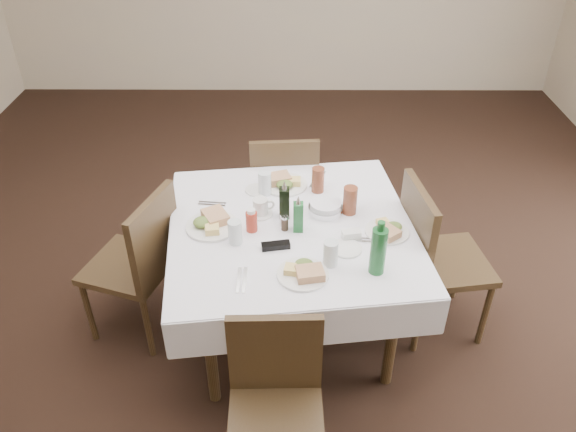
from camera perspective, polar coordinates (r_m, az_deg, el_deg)
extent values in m
plane|color=black|center=(3.67, -1.21, -8.49)|extent=(7.00, 7.00, 0.00)
cylinder|color=#31200F|center=(2.91, -7.91, -13.50)|extent=(0.06, 0.06, 0.72)
cylinder|color=#31200F|center=(3.60, -8.02, -2.34)|extent=(0.06, 0.06, 0.72)
cylinder|color=#31200F|center=(3.01, 10.55, -11.79)|extent=(0.06, 0.06, 0.72)
cylinder|color=#31200F|center=(3.68, 6.66, -1.28)|extent=(0.06, 0.06, 0.72)
cube|color=#31200F|center=(3.02, 0.35, -1.40)|extent=(1.31, 1.31, 0.03)
cube|color=white|center=(3.00, 0.36, -1.07)|extent=(1.44, 1.44, 0.01)
cube|color=white|center=(3.60, -0.94, 3.50)|extent=(1.28, 0.17, 0.22)
cube|color=white|center=(2.60, 2.17, -11.39)|extent=(1.28, 0.17, 0.22)
cube|color=white|center=(3.20, 11.86, -1.83)|extent=(0.17, 1.28, 0.22)
cube|color=white|center=(3.07, -11.67, -3.56)|extent=(0.17, 1.28, 0.22)
cube|color=#31200F|center=(3.89, -0.53, 2.69)|extent=(0.47, 0.47, 0.04)
cube|color=#31200F|center=(3.59, -0.35, 4.21)|extent=(0.44, 0.07, 0.48)
cylinder|color=#31200F|center=(4.18, 1.91, 1.57)|extent=(0.04, 0.04, 0.45)
cylinder|color=#31200F|center=(3.87, 2.45, -1.50)|extent=(0.04, 0.04, 0.45)
cylinder|color=#31200F|center=(4.16, -3.27, 1.37)|extent=(0.04, 0.04, 0.45)
cylinder|color=#31200F|center=(3.85, -3.13, -1.73)|extent=(0.04, 0.04, 0.45)
cube|color=#31200F|center=(2.56, -1.24, -20.32)|extent=(0.42, 0.42, 0.04)
cube|color=#31200F|center=(2.50, -1.31, -13.88)|extent=(0.41, 0.05, 0.45)
cylinder|color=#31200F|center=(2.84, -4.98, -19.79)|extent=(0.03, 0.03, 0.42)
cylinder|color=#31200F|center=(2.84, 2.61, -19.72)|extent=(0.03, 0.03, 0.42)
cube|color=#31200F|center=(3.34, 15.73, -4.56)|extent=(0.53, 0.53, 0.04)
cube|color=#31200F|center=(3.11, 12.89, -1.40)|extent=(0.11, 0.46, 0.50)
cylinder|color=#31200F|center=(3.44, 19.42, -9.30)|extent=(0.04, 0.04, 0.47)
cylinder|color=#31200F|center=(3.29, 13.09, -10.30)|extent=(0.04, 0.04, 0.47)
cylinder|color=#31200F|center=(3.69, 16.90, -5.11)|extent=(0.04, 0.04, 0.47)
cylinder|color=#31200F|center=(3.56, 11.00, -5.84)|extent=(0.04, 0.04, 0.47)
cube|color=#31200F|center=(3.33, -15.82, -4.93)|extent=(0.56, 0.56, 0.04)
cube|color=#31200F|center=(3.09, -13.35, -2.29)|extent=(0.18, 0.44, 0.49)
cylinder|color=#31200F|center=(3.69, -16.24, -5.19)|extent=(0.04, 0.04, 0.46)
cylinder|color=#31200F|center=(3.51, -10.92, -6.60)|extent=(0.04, 0.04, 0.46)
cylinder|color=#31200F|center=(3.47, -19.61, -9.01)|extent=(0.04, 0.04, 0.46)
cylinder|color=#31200F|center=(3.28, -14.07, -10.78)|extent=(0.04, 0.04, 0.46)
cylinder|color=white|center=(3.33, -0.32, 3.21)|extent=(0.27, 0.27, 0.01)
cube|color=#AF7142|center=(3.34, -0.98, 3.82)|extent=(0.16, 0.15, 0.04)
cube|color=#EDC169|center=(3.32, 0.53, 3.55)|extent=(0.09, 0.07, 0.03)
ellipsoid|color=#385F1A|center=(3.28, -0.35, 3.23)|extent=(0.10, 0.09, 0.04)
cylinder|color=white|center=(2.68, 1.51, -5.93)|extent=(0.25, 0.25, 0.01)
cube|color=#AF7142|center=(2.65, 2.25, -5.83)|extent=(0.14, 0.12, 0.04)
cube|color=#EDC169|center=(2.67, 0.53, -5.46)|extent=(0.09, 0.08, 0.03)
ellipsoid|color=#385F1A|center=(2.70, 1.65, -4.93)|extent=(0.09, 0.08, 0.04)
cylinder|color=white|center=(2.99, 10.01, -1.57)|extent=(0.23, 0.23, 0.01)
cube|color=#AF7142|center=(2.95, 10.05, -1.62)|extent=(0.15, 0.15, 0.04)
cube|color=#EDC169|center=(3.01, 9.70, -0.79)|extent=(0.08, 0.09, 0.03)
ellipsoid|color=#385F1A|center=(2.99, 10.72, -1.05)|extent=(0.09, 0.08, 0.04)
cylinder|color=white|center=(3.01, -7.71, -1.02)|extent=(0.28, 0.28, 0.01)
cube|color=#AF7142|center=(3.03, -7.39, -0.06)|extent=(0.17, 0.18, 0.05)
cube|color=#EDC169|center=(2.96, -7.72, -1.20)|extent=(0.09, 0.10, 0.04)
ellipsoid|color=#385F1A|center=(3.00, -8.65, -0.61)|extent=(0.10, 0.09, 0.05)
cylinder|color=white|center=(3.29, -3.15, 2.65)|extent=(0.14, 0.14, 0.01)
cylinder|color=white|center=(2.85, 5.98, -3.30)|extent=(0.16, 0.16, 0.01)
cylinder|color=silver|center=(3.23, -2.37, 3.37)|extent=(0.08, 0.08, 0.14)
cylinder|color=silver|center=(2.71, 4.35, -3.80)|extent=(0.07, 0.07, 0.13)
cylinder|color=silver|center=(3.12, 6.18, 1.68)|extent=(0.06, 0.06, 0.12)
cylinder|color=silver|center=(2.86, -5.41, -1.65)|extent=(0.07, 0.07, 0.13)
cylinder|color=brown|center=(3.25, 3.06, 3.69)|extent=(0.07, 0.07, 0.15)
cylinder|color=brown|center=(3.08, 6.32, 1.60)|extent=(0.08, 0.08, 0.16)
cylinder|color=silver|center=(3.10, 3.82, 0.68)|extent=(0.19, 0.19, 0.03)
cylinder|color=white|center=(3.09, 3.84, 1.08)|extent=(0.17, 0.17, 0.04)
cube|color=black|center=(3.02, -0.37, 1.34)|extent=(0.05, 0.05, 0.18)
cone|color=silver|center=(2.96, -0.38, 3.20)|extent=(0.03, 0.03, 0.05)
cube|color=#1C5E2B|center=(2.92, 1.04, -0.10)|extent=(0.05, 0.05, 0.17)
cone|color=silver|center=(2.86, 1.07, 1.67)|extent=(0.03, 0.03, 0.05)
cylinder|color=#A62E1E|center=(2.94, -3.72, -0.57)|extent=(0.06, 0.06, 0.11)
cylinder|color=white|center=(2.90, -3.77, 0.50)|extent=(0.04, 0.04, 0.02)
cylinder|color=white|center=(2.99, -0.58, -0.44)|extent=(0.03, 0.03, 0.06)
cylinder|color=silver|center=(2.97, -0.58, 0.08)|extent=(0.03, 0.03, 0.01)
cylinder|color=#382A1F|center=(2.95, -0.33, -0.82)|extent=(0.04, 0.04, 0.07)
cylinder|color=silver|center=(2.93, -0.34, -0.14)|extent=(0.04, 0.04, 0.01)
cylinder|color=white|center=(3.09, -2.80, 0.25)|extent=(0.13, 0.13, 0.01)
cylinder|color=white|center=(3.06, -2.83, 1.00)|extent=(0.08, 0.08, 0.09)
cylinder|color=black|center=(3.04, -2.84, 1.48)|extent=(0.07, 0.07, 0.01)
torus|color=white|center=(3.07, -1.89, 1.14)|extent=(0.06, 0.03, 0.06)
cube|color=black|center=(2.84, -1.26, -3.03)|extent=(0.15, 0.07, 0.03)
cylinder|color=#1C5E2B|center=(2.66, 9.15, -3.54)|extent=(0.08, 0.08, 0.24)
cylinder|color=#1C5E2B|center=(2.58, 9.45, -1.02)|extent=(0.04, 0.04, 0.04)
cube|color=white|center=(2.91, 6.43, -1.91)|extent=(0.11, 0.07, 0.05)
cube|color=pink|center=(2.91, 6.44, -1.78)|extent=(0.08, 0.05, 0.02)
cube|color=silver|center=(3.40, 2.77, 3.76)|extent=(0.08, 0.20, 0.01)
cube|color=silver|center=(3.39, 3.30, 3.68)|extent=(0.08, 0.20, 0.01)
cube|color=silver|center=(2.66, -4.43, -6.51)|extent=(0.02, 0.18, 0.01)
cube|color=silver|center=(2.66, -5.02, -6.50)|extent=(0.02, 0.18, 0.01)
cube|color=silver|center=(2.91, 8.34, -2.64)|extent=(0.16, 0.03, 0.01)
cube|color=silver|center=(2.93, 8.34, -2.34)|extent=(0.16, 0.03, 0.01)
cube|color=silver|center=(3.20, -7.67, 1.34)|extent=(0.16, 0.03, 0.01)
cube|color=silver|center=(3.18, -7.77, 1.10)|extent=(0.16, 0.03, 0.01)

